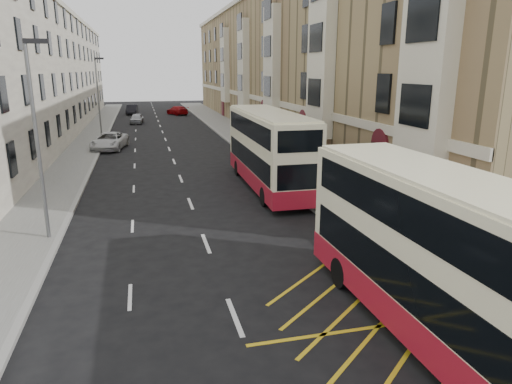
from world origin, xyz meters
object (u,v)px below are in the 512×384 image
object	(u,v)px
pedestrian_far	(511,288)
car_red	(177,110)
double_decker_front	(447,262)
street_lamp_far	(98,93)
street_lamp_near	(37,131)
double_decker_rear	(269,150)
car_silver	(137,118)
car_dark	(132,110)
white_van	(109,141)

from	to	relation	value
pedestrian_far	car_red	xyz separation A→B (m)	(-4.10, 64.69, -0.42)
double_decker_front	street_lamp_far	bearing A→B (deg)	104.76
street_lamp_near	pedestrian_far	world-z (taller)	street_lamp_near
double_decker_rear	car_silver	distance (m)	38.02
car_silver	car_red	xyz separation A→B (m)	(6.22, 11.07, 0.02)
car_silver	double_decker_front	bearing A→B (deg)	-75.63
car_dark	white_van	bearing A→B (deg)	-88.91
street_lamp_far	street_lamp_near	bearing A→B (deg)	-90.00
double_decker_front	white_van	bearing A→B (deg)	105.98
street_lamp_near	double_decker_rear	xyz separation A→B (m)	(11.35, 6.24, -2.29)
car_red	car_dark	bearing A→B (deg)	-39.34
street_lamp_far	double_decker_rear	size ratio (longest dim) A/B	0.69
double_decker_front	car_red	xyz separation A→B (m)	(-1.64, 65.02, -1.60)
street_lamp_far	white_van	size ratio (longest dim) A/B	1.47
double_decker_rear	pedestrian_far	bearing A→B (deg)	-80.68
pedestrian_far	car_silver	size ratio (longest dim) A/B	0.49
double_decker_front	car_red	world-z (taller)	double_decker_front
street_lamp_far	pedestrian_far	size ratio (longest dim) A/B	4.17
double_decker_front	car_red	bearing A→B (deg)	90.57
double_decker_front	white_van	xyz separation A→B (m)	(-10.20, 33.68, -1.53)
car_dark	car_red	xyz separation A→B (m)	(6.96, -2.20, -0.08)
double_decker_rear	street_lamp_far	bearing A→B (deg)	116.38
double_decker_rear	pedestrian_far	size ratio (longest dim) A/B	6.05
car_dark	double_decker_rear	bearing A→B (deg)	-76.50
double_decker_rear	pedestrian_far	world-z (taller)	double_decker_rear
street_lamp_near	double_decker_front	bearing A→B (deg)	-42.90
street_lamp_far	double_decker_front	distance (m)	42.17
double_decker_front	pedestrian_far	size ratio (longest dim) A/B	5.88
double_decker_front	car_silver	world-z (taller)	double_decker_front
street_lamp_near	double_decker_front	size ratio (longest dim) A/B	0.71
street_lamp_far	car_red	size ratio (longest dim) A/B	1.68
street_lamp_near	white_van	bearing A→B (deg)	87.15
white_van	car_dark	distance (m)	33.57
double_decker_front	white_van	size ratio (longest dim) A/B	2.08
street_lamp_near	double_decker_rear	distance (m)	13.15
street_lamp_far	double_decker_front	size ratio (longest dim) A/B	0.71
street_lamp_near	car_red	bearing A→B (deg)	79.89
white_van	car_silver	bearing A→B (deg)	94.43
white_van	car_red	size ratio (longest dim) A/B	1.14
double_decker_rear	street_lamp_near	bearing A→B (deg)	-150.35
car_red	street_lamp_near	bearing A→B (deg)	58.09
double_decker_rear	car_dark	bearing A→B (deg)	100.53
double_decker_rear	pedestrian_far	xyz separation A→B (m)	(2.45, -16.46, -1.24)
street_lamp_far	pedestrian_far	distance (m)	42.67
car_dark	double_decker_front	bearing A→B (deg)	-78.89
street_lamp_far	car_red	bearing A→B (deg)	68.36
white_van	car_dark	size ratio (longest dim) A/B	1.16
street_lamp_near	pedestrian_far	bearing A→B (deg)	-36.52
double_decker_front	car_dark	world-z (taller)	double_decker_front
white_van	car_silver	xyz separation A→B (m)	(2.34, 20.27, -0.08)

